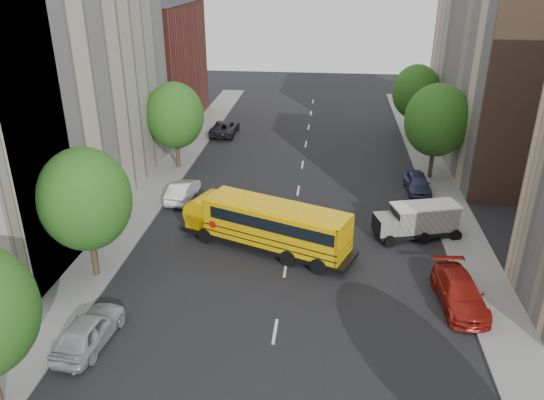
% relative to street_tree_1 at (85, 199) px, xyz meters
% --- Properties ---
extents(ground, '(120.00, 120.00, 0.00)m').
position_rel_street_tree_1_xyz_m(ground, '(11.00, 4.00, -4.95)').
color(ground, black).
rests_on(ground, ground).
extents(sidewalk_left, '(3.00, 80.00, 0.12)m').
position_rel_street_tree_1_xyz_m(sidewalk_left, '(-0.50, 9.00, -4.89)').
color(sidewalk_left, slate).
rests_on(sidewalk_left, ground).
extents(sidewalk_right, '(3.00, 80.00, 0.12)m').
position_rel_street_tree_1_xyz_m(sidewalk_right, '(22.50, 9.00, -4.89)').
color(sidewalk_right, slate).
rests_on(sidewalk_right, ground).
extents(lane_markings, '(0.15, 64.00, 0.01)m').
position_rel_street_tree_1_xyz_m(lane_markings, '(11.00, 14.00, -4.95)').
color(lane_markings, silver).
rests_on(lane_markings, ground).
extents(building_left_cream, '(10.00, 26.00, 20.00)m').
position_rel_street_tree_1_xyz_m(building_left_cream, '(-7.00, 10.00, 5.05)').
color(building_left_cream, '#B8B094').
rests_on(building_left_cream, ground).
extents(building_left_redbrick, '(10.00, 15.00, 13.00)m').
position_rel_street_tree_1_xyz_m(building_left_redbrick, '(-7.00, 32.00, 1.55)').
color(building_left_redbrick, maroon).
rests_on(building_left_redbrick, ground).
extents(building_right_far, '(10.00, 22.00, 18.00)m').
position_rel_street_tree_1_xyz_m(building_right_far, '(29.00, 24.00, 4.05)').
color(building_right_far, '#C2B097').
rests_on(building_right_far, ground).
extents(street_tree_1, '(5.12, 5.12, 7.90)m').
position_rel_street_tree_1_xyz_m(street_tree_1, '(0.00, 0.00, 0.00)').
color(street_tree_1, '#38281C').
rests_on(street_tree_1, ground).
extents(street_tree_2, '(4.99, 4.99, 7.71)m').
position_rel_street_tree_1_xyz_m(street_tree_2, '(0.00, 18.00, -0.12)').
color(street_tree_2, '#38281C').
rests_on(street_tree_2, ground).
extents(street_tree_4, '(5.25, 5.25, 8.10)m').
position_rel_street_tree_1_xyz_m(street_tree_4, '(22.00, 18.00, 0.12)').
color(street_tree_4, '#38281C').
rests_on(street_tree_4, ground).
extents(street_tree_5, '(4.86, 4.86, 7.51)m').
position_rel_street_tree_1_xyz_m(street_tree_5, '(22.00, 30.00, -0.25)').
color(street_tree_5, '#38281C').
rests_on(street_tree_5, ground).
extents(school_bus, '(11.72, 6.78, 3.28)m').
position_rel_street_tree_1_xyz_m(school_bus, '(9.47, 4.39, -3.12)').
color(school_bus, black).
rests_on(school_bus, ground).
extents(safari_truck, '(5.78, 3.36, 2.34)m').
position_rel_street_tree_1_xyz_m(safari_truck, '(19.40, 7.02, -3.71)').
color(safari_truck, black).
rests_on(safari_truck, ground).
extents(parked_car_0, '(2.35, 4.88, 1.61)m').
position_rel_street_tree_1_xyz_m(parked_car_0, '(2.20, -5.90, -4.15)').
color(parked_car_0, '#AAAAB1').
rests_on(parked_car_0, ground).
extents(parked_car_1, '(1.82, 4.55, 1.47)m').
position_rel_street_tree_1_xyz_m(parked_car_1, '(2.20, 11.29, -4.22)').
color(parked_car_1, white).
rests_on(parked_car_1, ground).
extents(parked_car_2, '(2.56, 5.50, 1.52)m').
position_rel_street_tree_1_xyz_m(parked_car_2, '(2.20, 28.40, -4.19)').
color(parked_car_2, black).
rests_on(parked_car_2, ground).
extents(parked_car_3, '(2.61, 5.50, 1.55)m').
position_rel_street_tree_1_xyz_m(parked_car_3, '(20.60, -0.60, -4.18)').
color(parked_car_3, maroon).
rests_on(parked_car_3, ground).
extents(parked_car_4, '(1.95, 4.47, 1.50)m').
position_rel_street_tree_1_xyz_m(parked_car_4, '(20.50, 14.83, -4.20)').
color(parked_car_4, '#35345B').
rests_on(parked_car_4, ground).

